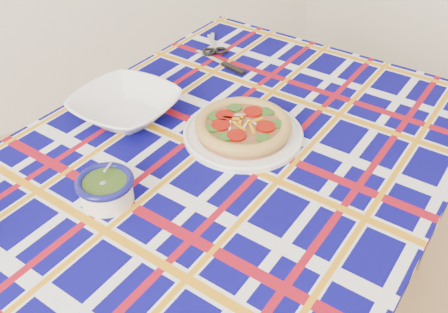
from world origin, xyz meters
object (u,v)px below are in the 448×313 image
dining_table (201,199)px  main_focaccia_plate (243,126)px  pesto_bowl (106,187)px  serving_bowl (126,107)px

dining_table → main_focaccia_plate: bearing=0.9°
dining_table → main_focaccia_plate: (0.16, 0.07, 0.10)m
pesto_bowl → serving_bowl: size_ratio=0.47×
main_focaccia_plate → pesto_bowl: pesto_bowl is taller
main_focaccia_plate → pesto_bowl: (-0.36, -0.04, 0.01)m
dining_table → main_focaccia_plate: size_ratio=5.76×
dining_table → serving_bowl: 0.32m
pesto_bowl → serving_bowl: 0.31m
main_focaccia_plate → pesto_bowl: bearing=-173.9°
main_focaccia_plate → pesto_bowl: size_ratio=2.52×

